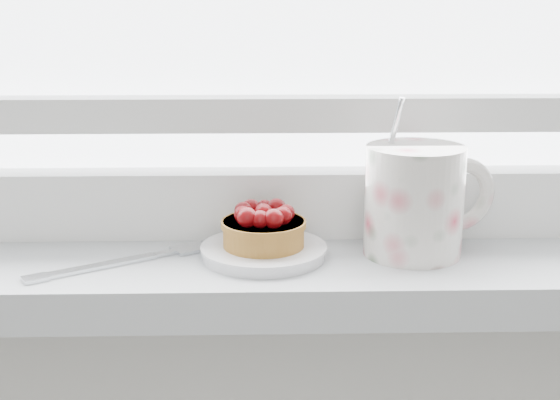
{
  "coord_description": "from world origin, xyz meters",
  "views": [
    {
      "loc": [
        -0.02,
        1.17,
        1.2
      ],
      "look_at": [
        -0.0,
        1.88,
        1.0
      ],
      "focal_mm": 50.0,
      "sensor_mm": 36.0,
      "label": 1
    }
  ],
  "objects_px": {
    "raspberry_tart": "(263,227)",
    "fork": "(136,259)",
    "saucer": "(264,252)",
    "floral_mug": "(417,198)"
  },
  "relations": [
    {
      "from": "fork",
      "to": "floral_mug",
      "type": "bearing_deg",
      "value": 3.27
    },
    {
      "from": "saucer",
      "to": "fork",
      "type": "xyz_separation_m",
      "value": [
        -0.12,
        -0.01,
        -0.0
      ]
    },
    {
      "from": "floral_mug",
      "to": "fork",
      "type": "xyz_separation_m",
      "value": [
        -0.27,
        -0.02,
        -0.05
      ]
    },
    {
      "from": "fork",
      "to": "saucer",
      "type": "bearing_deg",
      "value": 3.12
    },
    {
      "from": "raspberry_tart",
      "to": "fork",
      "type": "distance_m",
      "value": 0.13
    },
    {
      "from": "saucer",
      "to": "fork",
      "type": "relative_size",
      "value": 0.62
    },
    {
      "from": "saucer",
      "to": "floral_mug",
      "type": "xyz_separation_m",
      "value": [
        0.15,
        0.01,
        0.05
      ]
    },
    {
      "from": "raspberry_tart",
      "to": "fork",
      "type": "height_order",
      "value": "raspberry_tart"
    },
    {
      "from": "saucer",
      "to": "fork",
      "type": "height_order",
      "value": "saucer"
    },
    {
      "from": "saucer",
      "to": "raspberry_tart",
      "type": "relative_size",
      "value": 1.49
    }
  ]
}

